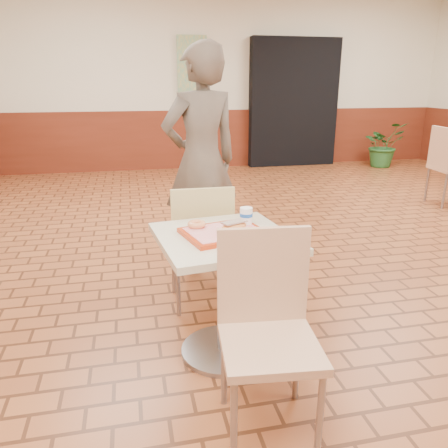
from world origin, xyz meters
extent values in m
cube|color=brown|center=(0.00, 0.00, 0.00)|extent=(8.00, 10.00, 0.01)
cube|color=beige|center=(0.00, 5.00, 1.50)|extent=(8.00, 0.01, 3.00)
cube|color=#5D2111|center=(0.00, 4.98, 0.50)|extent=(8.00, 0.04, 1.00)
cube|color=black|center=(1.20, 4.88, 1.10)|extent=(1.60, 0.22, 2.20)
cube|color=gray|center=(-0.60, 4.94, 1.60)|extent=(0.50, 0.03, 1.20)
cube|color=beige|center=(-1.27, -0.64, 0.69)|extent=(0.67, 0.67, 0.04)
cylinder|color=gray|center=(-1.27, -0.64, 0.33)|extent=(0.07, 0.07, 0.67)
cylinder|color=gray|center=(-1.27, -0.64, 0.01)|extent=(0.48, 0.48, 0.03)
cube|color=tan|center=(-1.20, -1.24, 0.41)|extent=(0.44, 0.44, 0.04)
cube|color=tan|center=(-1.19, -1.06, 0.65)|extent=(0.40, 0.07, 0.44)
cylinder|color=gray|center=(-1.39, -1.39, 0.20)|extent=(0.03, 0.03, 0.39)
cylinder|color=gray|center=(-1.05, -1.43, 0.20)|extent=(0.03, 0.03, 0.39)
cylinder|color=gray|center=(-1.36, -1.05, 0.20)|extent=(0.03, 0.03, 0.39)
cylinder|color=gray|center=(-1.01, -1.08, 0.20)|extent=(0.03, 0.03, 0.39)
cube|color=#D3C27E|center=(-1.30, -0.02, 0.40)|extent=(0.40, 0.40, 0.04)
cube|color=#D3C27E|center=(-1.30, -0.19, 0.64)|extent=(0.39, 0.03, 0.43)
cylinder|color=gray|center=(-1.13, 0.15, 0.19)|extent=(0.03, 0.03, 0.38)
cylinder|color=gray|center=(-1.47, 0.16, 0.19)|extent=(0.03, 0.03, 0.38)
cylinder|color=gray|center=(-1.14, -0.19, 0.19)|extent=(0.03, 0.03, 0.38)
cylinder|color=gray|center=(-1.47, -0.18, 0.19)|extent=(0.03, 0.03, 0.38)
imported|color=#5D5348|center=(-1.18, 0.59, 0.87)|extent=(0.74, 0.59, 1.75)
cube|color=#B12F0D|center=(-1.27, -0.64, 0.72)|extent=(0.40, 0.31, 0.02)
cube|color=#E18585|center=(-1.27, -0.64, 0.73)|extent=(0.36, 0.27, 0.00)
torus|color=#EB8D56|center=(-1.40, -0.55, 0.74)|extent=(0.12, 0.12, 0.03)
ellipsoid|color=#EA8C44|center=(-1.22, -0.64, 0.75)|extent=(0.17, 0.12, 0.04)
cube|color=beige|center=(-1.22, -0.64, 0.77)|extent=(0.15, 0.10, 0.01)
ellipsoid|color=#AC4C17|center=(-1.28, -0.67, 0.74)|extent=(0.04, 0.03, 0.02)
cylinder|color=white|center=(-1.13, -0.55, 0.77)|extent=(0.07, 0.07, 0.09)
cylinder|color=blue|center=(-1.13, -0.55, 0.78)|extent=(0.07, 0.07, 0.02)
cube|color=#DBAA83|center=(1.95, 1.88, 0.71)|extent=(0.07, 0.44, 0.48)
cylinder|color=gray|center=(1.95, 1.69, 0.21)|extent=(0.03, 0.03, 0.43)
cylinder|color=gray|center=(1.98, 2.07, 0.21)|extent=(0.03, 0.03, 0.43)
imported|color=#235724|center=(2.74, 4.36, 0.40)|extent=(0.81, 0.73, 0.79)
camera|label=1|loc=(-1.72, -2.73, 1.46)|focal=35.00mm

